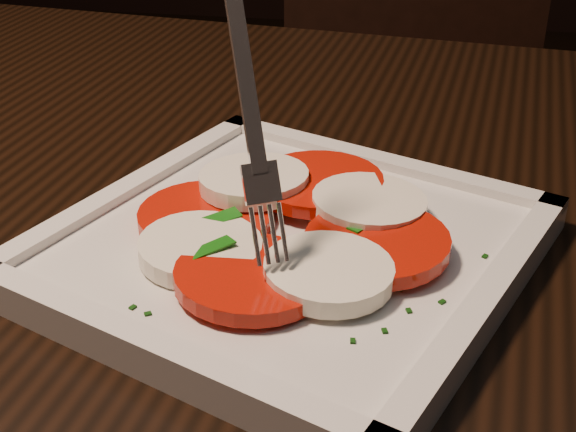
% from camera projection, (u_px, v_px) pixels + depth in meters
% --- Properties ---
extents(table, '(1.29, 0.94, 0.75)m').
position_uv_depth(table, '(205.00, 324.00, 0.57)').
color(table, black).
rests_on(table, ground).
extents(chair, '(0.48, 0.48, 0.93)m').
position_uv_depth(chair, '(418.00, 105.00, 1.26)').
color(chair, black).
rests_on(chair, ground).
extents(plate, '(0.32, 0.32, 0.01)m').
position_uv_depth(plate, '(288.00, 250.00, 0.45)').
color(plate, silver).
rests_on(plate, table).
extents(caprese_salad, '(0.20, 0.19, 0.02)m').
position_uv_depth(caprese_salad, '(288.00, 226.00, 0.45)').
color(caprese_salad, '#BC0F04').
rests_on(caprese_salad, plate).
extents(fork, '(0.06, 0.08, 0.15)m').
position_uv_depth(fork, '(243.00, 90.00, 0.40)').
color(fork, white).
rests_on(fork, caprese_salad).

